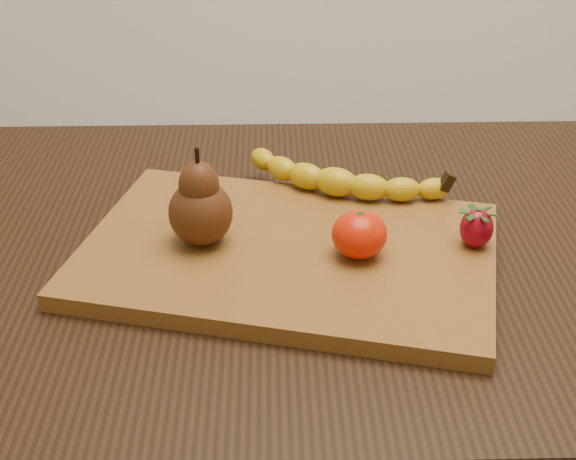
{
  "coord_description": "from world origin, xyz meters",
  "views": [
    {
      "loc": [
        -0.07,
        -0.81,
        1.24
      ],
      "look_at": [
        -0.05,
        -0.05,
        0.8
      ],
      "focal_mm": 50.0,
      "sensor_mm": 36.0,
      "label": 1
    }
  ],
  "objects_px": {
    "cutting_board": "(288,253)",
    "mandarin": "(359,234)",
    "pear": "(200,197)",
    "table": "(329,306)"
  },
  "relations": [
    {
      "from": "pear",
      "to": "mandarin",
      "type": "relative_size",
      "value": 1.85
    },
    {
      "from": "pear",
      "to": "mandarin",
      "type": "height_order",
      "value": "pear"
    },
    {
      "from": "table",
      "to": "mandarin",
      "type": "xyz_separation_m",
      "value": [
        0.02,
        -0.07,
        0.14
      ]
    },
    {
      "from": "pear",
      "to": "mandarin",
      "type": "bearing_deg",
      "value": -11.34
    },
    {
      "from": "pear",
      "to": "table",
      "type": "bearing_deg",
      "value": 13.43
    },
    {
      "from": "cutting_board",
      "to": "mandarin",
      "type": "xyz_separation_m",
      "value": [
        0.08,
        -0.02,
        0.04
      ]
    },
    {
      "from": "mandarin",
      "to": "pear",
      "type": "bearing_deg",
      "value": 168.66
    },
    {
      "from": "cutting_board",
      "to": "mandarin",
      "type": "height_order",
      "value": "mandarin"
    },
    {
      "from": "cutting_board",
      "to": "mandarin",
      "type": "relative_size",
      "value": 7.5
    },
    {
      "from": "table",
      "to": "mandarin",
      "type": "bearing_deg",
      "value": -70.79
    }
  ]
}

